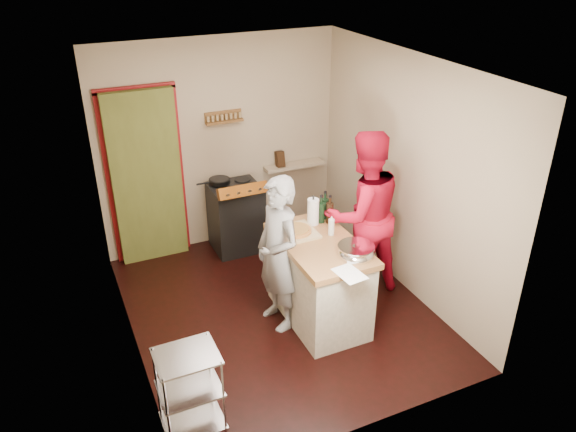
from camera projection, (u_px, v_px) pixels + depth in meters
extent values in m
plane|color=black|center=(278.00, 309.00, 6.05)|extent=(3.50, 3.50, 0.00)
cube|color=tan|center=(221.00, 144.00, 6.87)|extent=(3.00, 0.04, 2.60)
cube|color=#565B23|center=(144.00, 174.00, 6.67)|extent=(0.80, 0.40, 2.10)
cube|color=maroon|center=(109.00, 182.00, 6.46)|extent=(0.06, 0.06, 2.10)
cube|color=maroon|center=(180.00, 171.00, 6.77)|extent=(0.06, 0.06, 2.10)
cube|color=maroon|center=(134.00, 88.00, 6.13)|extent=(0.90, 0.06, 0.06)
cube|color=brown|center=(224.00, 121.00, 6.71)|extent=(0.46, 0.09, 0.03)
cube|color=brown|center=(223.00, 116.00, 6.71)|extent=(0.46, 0.02, 0.12)
cube|color=olive|center=(224.00, 117.00, 6.68)|extent=(0.42, 0.04, 0.07)
cube|color=tan|center=(294.00, 165.00, 7.32)|extent=(0.80, 0.18, 0.04)
cube|color=black|center=(280.00, 159.00, 7.19)|extent=(0.10, 0.14, 0.22)
cube|color=tan|center=(120.00, 232.00, 4.90)|extent=(0.04, 3.50, 2.60)
cube|color=tan|center=(406.00, 176.00, 6.00)|extent=(0.04, 3.50, 2.60)
cube|color=white|center=(276.00, 65.00, 4.85)|extent=(3.00, 3.50, 0.02)
cube|color=black|center=(236.00, 220.00, 7.04)|extent=(0.60, 0.55, 0.80)
cube|color=black|center=(235.00, 188.00, 6.84)|extent=(0.60, 0.55, 0.06)
cube|color=brown|center=(243.00, 191.00, 6.58)|extent=(0.60, 0.15, 0.17)
cylinder|color=black|center=(219.00, 181.00, 6.86)|extent=(0.26, 0.26, 0.05)
cylinder|color=silver|center=(168.00, 418.00, 4.20)|extent=(0.02, 0.02, 0.80)
cylinder|color=silver|center=(224.00, 400.00, 4.36)|extent=(0.02, 0.02, 0.80)
cylinder|color=silver|center=(157.00, 387.00, 4.49)|extent=(0.02, 0.02, 0.80)
cylinder|color=silver|center=(210.00, 371.00, 4.66)|extent=(0.02, 0.02, 0.80)
cube|color=silver|center=(193.00, 421.00, 4.57)|extent=(0.48, 0.40, 0.02)
cube|color=silver|center=(190.00, 389.00, 4.41)|extent=(0.48, 0.40, 0.02)
cube|color=silver|center=(186.00, 356.00, 4.25)|extent=(0.48, 0.40, 0.02)
cube|color=beige|center=(319.00, 283.00, 5.74)|extent=(0.65, 1.15, 0.85)
cube|color=#A5753E|center=(320.00, 245.00, 5.53)|extent=(0.71, 1.21, 0.06)
cube|color=tan|center=(296.00, 232.00, 5.67)|extent=(0.40, 0.40, 0.02)
cylinder|color=#B37938|center=(296.00, 230.00, 5.66)|extent=(0.32, 0.32, 0.02)
ellipsoid|color=silver|center=(356.00, 251.00, 5.27)|extent=(0.35, 0.35, 0.11)
cylinder|color=white|center=(313.00, 212.00, 5.80)|extent=(0.12, 0.12, 0.28)
cylinder|color=silver|center=(331.00, 227.00, 5.62)|extent=(0.06, 0.06, 0.17)
cube|color=white|center=(349.00, 274.00, 5.02)|extent=(0.24, 0.32, 0.00)
cylinder|color=black|center=(325.00, 205.00, 5.91)|extent=(0.08, 0.08, 0.31)
cylinder|color=black|center=(330.00, 209.00, 5.82)|extent=(0.08, 0.08, 0.31)
cylinder|color=black|center=(321.00, 209.00, 5.83)|extent=(0.08, 0.08, 0.31)
imported|color=#A4A4A9|center=(278.00, 254.00, 5.50)|extent=(0.47, 0.65, 1.63)
imported|color=red|center=(363.00, 214.00, 6.00)|extent=(0.92, 0.72, 1.87)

